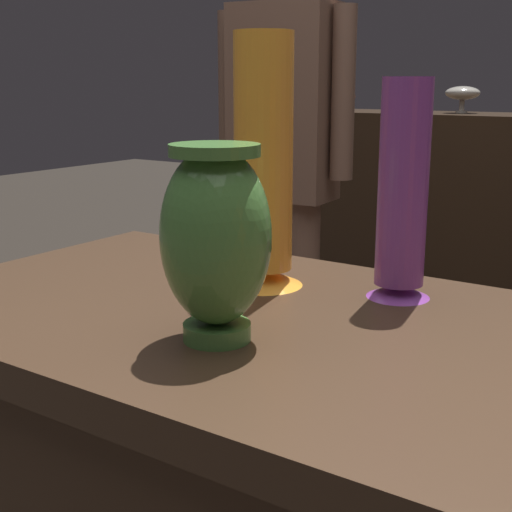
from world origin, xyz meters
The scene contains 6 objects.
vase_centerpiece centered at (-0.04, -0.12, 0.93)m, with size 0.14×0.14×0.25m.
vase_left_accent centered at (-0.13, 0.12, 0.98)m, with size 0.13×0.13×0.39m.
vase_right_accent centered at (0.08, 0.18, 0.96)m, with size 0.10×0.10×0.33m.
shelf_vase_left centered at (-0.52, 2.22, 1.07)m, with size 0.14×0.14×0.11m.
shelf_vase_far_left centered at (-1.04, 2.12, 1.07)m, with size 0.13×0.13×0.26m.
visitor_near_left centered at (-0.72, 1.13, 0.89)m, with size 0.47×0.20×1.53m.
Camera 1 is at (0.48, -0.80, 1.12)m, focal length 50.10 mm.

